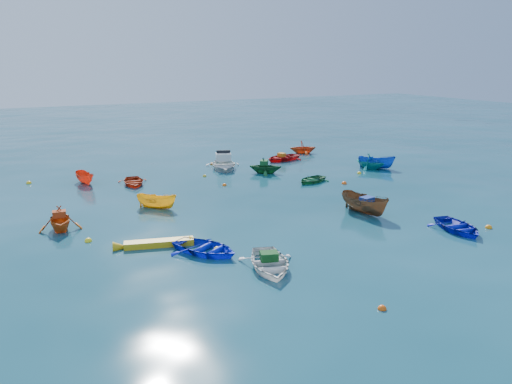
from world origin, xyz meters
name	(u,v)px	position (x,y,z in m)	size (l,w,h in m)	color
ground	(296,219)	(0.00, 0.00, 0.00)	(160.00, 160.00, 0.00)	#093742
dinghy_blue_sw	(206,253)	(-6.38, -2.42, 0.00)	(2.37, 3.31, 0.69)	#1123D5
dinghy_white_near	(269,269)	(-4.59, -5.35, 0.00)	(2.45, 3.42, 0.71)	silver
sampan_brown_mid	(364,213)	(4.15, -0.81, 0.00)	(1.28, 3.39, 1.31)	brown
dinghy_blue_se	(457,231)	(6.54, -5.50, 0.00)	(2.28, 3.18, 0.66)	#0D17AC
dinghy_orange_w	(61,229)	(-12.02, 4.14, 0.00)	(2.24, 2.60, 1.37)	#D55814
sampan_yellow_mid	(157,208)	(-6.38, 5.67, 0.00)	(0.99, 2.62, 1.01)	yellow
dinghy_green_e	(311,182)	(5.62, 7.07, 0.00)	(1.92, 2.68, 0.56)	#14572E
dinghy_cyan_se	(370,169)	(12.43, 8.79, 0.00)	(2.22, 2.58, 1.36)	teal
sampan_orange_n	(86,183)	(-9.27, 14.07, 0.00)	(0.98, 2.59, 1.00)	red
dinghy_green_n	(265,173)	(3.95, 11.19, 0.00)	(2.16, 2.51, 1.32)	#135424
dinghy_red_ne	(282,160)	(7.72, 15.06, 0.00)	(2.47, 3.45, 0.72)	#AB0E10
sampan_blue_far	(376,168)	(12.98, 8.67, 0.00)	(1.13, 3.00, 1.16)	#0D3EA5
dinghy_red_far	(134,184)	(-6.24, 12.20, 0.00)	(2.09, 2.92, 0.61)	#B32E0E
dinghy_orange_far	(303,153)	(11.18, 17.17, 0.00)	(2.16, 2.50, 1.32)	#D04413
kayak_yellow	(159,246)	(-8.06, -0.59, 0.00)	(0.60, 4.00, 0.40)	gold
motorboat_white	(224,169)	(1.67, 14.22, 0.00)	(2.92, 4.08, 1.45)	silver
tarp_green_a	(269,256)	(-4.56, -5.26, 0.54)	(0.75, 0.57, 0.37)	#124819
tarp_blue_a	(367,200)	(4.18, -0.96, 0.84)	(0.74, 0.56, 0.36)	navy
tarp_orange_a	(59,214)	(-12.01, 4.19, 0.85)	(0.67, 0.51, 0.33)	#B53712
tarp_green_b	(264,163)	(3.87, 11.25, 0.84)	(0.76, 0.57, 0.37)	#134E20
tarp_orange_b	(282,155)	(7.63, 15.03, 0.52)	(0.66, 0.50, 0.32)	orange
buoy_or_a	(382,309)	(-2.68, -10.36, 0.00)	(0.32, 0.32, 0.32)	#E6510C
buoy_ye_a	(217,250)	(-5.76, -2.35, 0.00)	(0.39, 0.39, 0.39)	yellow
buoy_or_b	(489,228)	(8.39, -5.93, 0.00)	(0.36, 0.36, 0.36)	orange
buoy_ye_b	(88,241)	(-11.01, 1.62, 0.00)	(0.36, 0.36, 0.36)	yellow
buoy_or_c	(224,186)	(-0.52, 8.95, 0.00)	(0.31, 0.31, 0.31)	#F8620D
buoy_ye_c	(205,176)	(-0.76, 12.26, 0.00)	(0.29, 0.29, 0.29)	gold
buoy_or_d	(344,184)	(7.41, 5.50, 0.00)	(0.38, 0.38, 0.38)	#F2510D
buoy_ye_d	(29,184)	(-12.94, 15.89, 0.00)	(0.38, 0.38, 0.38)	yellow
buoy_or_e	(212,164)	(1.49, 16.25, 0.00)	(0.37, 0.37, 0.37)	orange
buoy_ye_e	(359,174)	(10.49, 7.71, 0.00)	(0.32, 0.32, 0.32)	yellow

